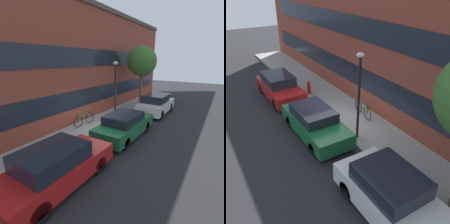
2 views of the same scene
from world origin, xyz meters
The scene contains 9 objects.
ground_plane centered at (0.00, 0.00, 0.00)m, with size 56.00×56.00×0.00m, color #232326.
sidewalk_strip centered at (0.00, 1.21, 0.06)m, with size 28.00×2.42×0.13m.
rowhouse_facade centered at (0.00, 2.86, 3.79)m, with size 28.00×1.02×7.55m.
parked_car_red centered at (-4.38, -1.05, 0.71)m, with size 4.06×1.68×1.42m.
parked_car_green centered at (0.23, -1.05, 0.66)m, with size 4.06×1.66×1.32m.
parked_car_white centered at (5.26, -1.05, 0.75)m, with size 3.87×1.78×1.50m.
fire_hydrant centered at (-3.83, 0.58, 0.52)m, with size 0.46×0.26×0.78m.
bicycle centered at (0.11, 1.70, 0.51)m, with size 1.60×0.44×0.78m.
lamp_post centered at (1.55, 0.35, 2.54)m, with size 0.32×0.32×3.81m.
Camera 2 is at (8.93, -5.13, 6.46)m, focal length 40.00 mm.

